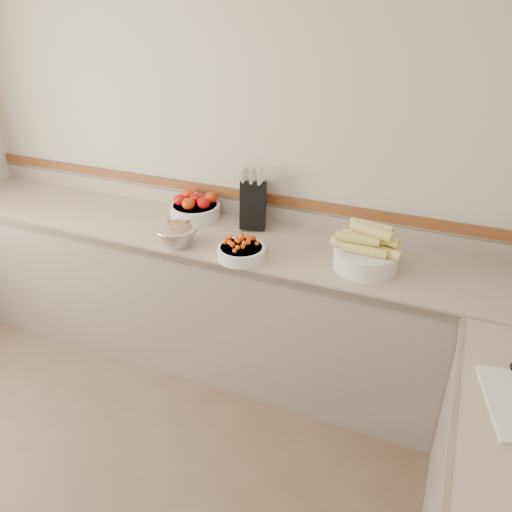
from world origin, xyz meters
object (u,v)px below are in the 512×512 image
at_px(knife_block, 253,203).
at_px(rhubarb_bowl, 177,234).
at_px(tomato_bowl, 195,208).
at_px(corn_bowl, 366,252).
at_px(cherry_tomato_bowl, 242,250).

distance_m(knife_block, rhubarb_bowl, 0.51).
distance_m(tomato_bowl, corn_bowl, 1.16).
bearing_deg(tomato_bowl, corn_bowl, -11.34).
xyz_separation_m(knife_block, corn_bowl, (0.74, -0.25, -0.06)).
relative_size(tomato_bowl, rhubarb_bowl, 1.31).
distance_m(knife_block, corn_bowl, 0.79).
bearing_deg(rhubarb_bowl, cherry_tomato_bowl, 0.10).
bearing_deg(rhubarb_bowl, tomato_bowl, 104.43).
xyz_separation_m(tomato_bowl, cherry_tomato_bowl, (0.50, -0.39, -0.02)).
relative_size(corn_bowl, rhubarb_bowl, 1.53).
height_order(tomato_bowl, cherry_tomato_bowl, tomato_bowl).
bearing_deg(knife_block, tomato_bowl, -177.48).
bearing_deg(corn_bowl, rhubarb_bowl, -171.29).
xyz_separation_m(cherry_tomato_bowl, corn_bowl, (0.64, 0.16, 0.04)).
xyz_separation_m(cherry_tomato_bowl, rhubarb_bowl, (-0.40, -0.00, 0.02)).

